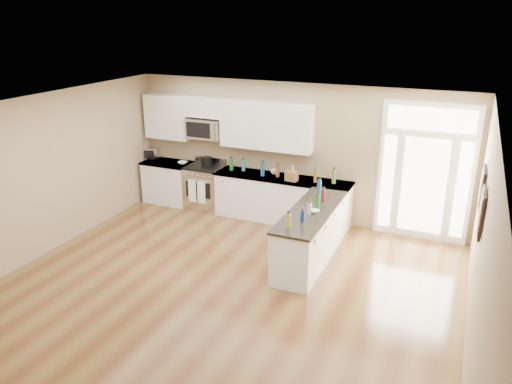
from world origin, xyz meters
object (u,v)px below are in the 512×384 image
kitchen_range (205,187)px  toaster_oven (152,153)px  stockpot (207,161)px  peninsula_cabinet (310,237)px

kitchen_range → toaster_oven: bearing=175.2°
stockpot → toaster_oven: (-1.41, 0.01, 0.02)m
stockpot → toaster_oven: toaster_oven is taller
stockpot → toaster_oven: bearing=179.7°
kitchen_range → stockpot: stockpot is taller
peninsula_cabinet → stockpot: stockpot is taller
peninsula_cabinet → kitchen_range: bearing=153.1°
kitchen_range → stockpot: size_ratio=4.38×
peninsula_cabinet → kitchen_range: 3.20m
peninsula_cabinet → stockpot: 3.32m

